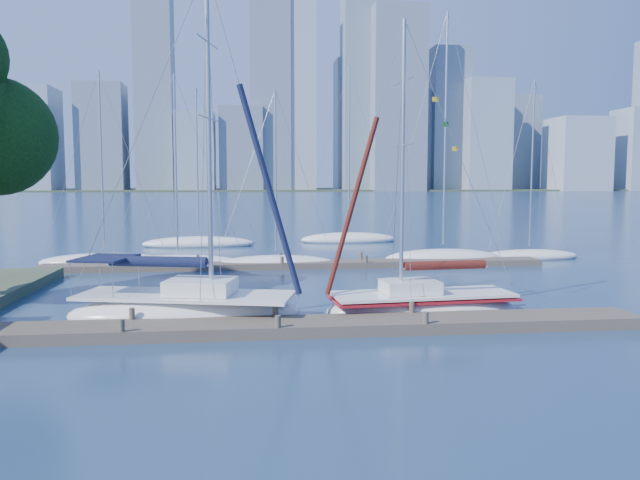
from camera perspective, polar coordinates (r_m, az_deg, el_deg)
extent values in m
plane|color=#172F4A|center=(21.74, -3.98, -8.46)|extent=(700.00, 700.00, 0.00)
cube|color=#494036|center=(21.69, -3.98, -7.95)|extent=(26.00, 2.00, 0.40)
cube|color=#494036|center=(37.54, -2.03, -2.26)|extent=(30.00, 1.80, 0.36)
cube|color=#38472D|center=(341.12, -6.40, 4.56)|extent=(800.00, 100.00, 1.50)
ellipsoid|color=white|center=(23.98, -12.18, -6.63)|extent=(9.02, 4.75, 1.51)
cube|color=white|center=(23.85, -12.21, -4.98)|extent=(8.35, 4.39, 0.12)
cube|color=white|center=(23.60, -10.84, -4.19)|extent=(2.78, 2.35, 0.55)
cylinder|color=silver|center=(23.21, -10.13, 9.46)|extent=(0.18, 0.18, 11.75)
cylinder|color=silver|center=(24.03, -14.59, -2.16)|extent=(3.99, 1.05, 0.10)
cylinder|color=black|center=(24.01, -14.60, -1.92)|extent=(3.74, 1.27, 0.40)
cube|color=black|center=(24.83, -19.04, -1.57)|extent=(2.32, 2.75, 0.08)
ellipsoid|color=white|center=(24.69, 9.33, -6.31)|extent=(7.73, 3.09, 1.32)
cube|color=white|center=(24.57, 9.35, -4.90)|extent=(7.16, 2.85, 0.11)
cube|color=white|center=(24.34, 8.20, -4.24)|extent=(2.25, 1.78, 0.49)
cylinder|color=silver|center=(23.89, 7.55, 7.34)|extent=(0.16, 0.16, 10.29)
cylinder|color=silver|center=(24.74, 11.36, -2.48)|extent=(3.57, 0.38, 0.09)
cylinder|color=#501711|center=(24.73, 11.36, -2.27)|extent=(3.31, 0.62, 0.35)
cube|color=maroon|center=(24.60, 9.35, -5.24)|extent=(7.33, 2.96, 0.09)
ellipsoid|color=white|center=(40.74, -19.08, -1.92)|extent=(8.22, 4.24, 1.11)
cylinder|color=silver|center=(40.44, -19.35, 6.83)|extent=(0.12, 0.12, 10.79)
ellipsoid|color=white|center=(39.04, -12.86, -2.09)|extent=(7.70, 2.15, 1.04)
cylinder|color=silver|center=(38.73, -13.05, 6.84)|extent=(0.11, 0.11, 10.61)
ellipsoid|color=white|center=(38.02, -4.02, -2.16)|extent=(7.46, 4.08, 1.04)
cylinder|color=silver|center=(37.69, -4.08, 6.26)|extent=(0.11, 0.11, 9.63)
ellipsoid|color=white|center=(40.86, 11.17, -1.67)|extent=(7.94, 3.92, 1.25)
cylinder|color=silver|center=(40.67, 11.39, 9.85)|extent=(0.14, 0.14, 14.55)
ellipsoid|color=white|center=(43.92, 18.57, -1.43)|extent=(7.07, 3.91, 0.95)
cylinder|color=silver|center=(43.64, 18.82, 6.64)|extent=(0.10, 0.10, 10.95)
ellipsoid|color=white|center=(50.46, -11.03, -0.33)|extent=(9.14, 4.24, 1.19)
cylinder|color=silver|center=(50.23, -11.16, 7.11)|extent=(0.13, 0.13, 11.35)
ellipsoid|color=white|center=(53.12, 2.64, 0.05)|extent=(8.50, 4.11, 1.22)
cylinder|color=silver|center=(52.95, 2.68, 8.33)|extent=(0.13, 0.13, 13.53)
cube|color=#97A7B5|center=(350.96, -26.70, 8.35)|extent=(15.47, 14.18, 52.83)
cube|color=slate|center=(320.29, -24.21, 8.33)|extent=(15.03, 23.42, 47.77)
cube|color=slate|center=(316.80, -19.30, 8.80)|extent=(21.77, 17.63, 50.65)
cube|color=#97A7B5|center=(334.07, -14.69, 7.69)|extent=(16.17, 17.61, 38.40)
cube|color=slate|center=(307.32, -11.31, 7.89)|extent=(18.33, 19.81, 37.55)
cube|color=slate|center=(308.15, -7.22, 8.23)|extent=(20.75, 16.86, 40.57)
cube|color=#97A7B5|center=(314.19, -2.48, 13.17)|extent=(21.53, 14.99, 94.72)
cube|color=slate|center=(331.22, 2.71, 10.37)|extent=(14.84, 17.46, 67.16)
cube|color=slate|center=(310.51, 7.08, 12.58)|extent=(25.33, 18.95, 87.76)
cube|color=#97A7B5|center=(329.62, 9.86, 8.85)|extent=(13.35, 17.11, 50.27)
cube|color=slate|center=(323.28, 14.83, 9.19)|extent=(21.71, 18.80, 54.42)
cube|color=slate|center=(362.76, 17.74, 8.41)|extent=(17.04, 17.52, 50.91)
cube|color=#97A7B5|center=(342.64, 22.44, 7.23)|extent=(25.85, 23.94, 36.42)
cube|color=slate|center=(358.47, 26.74, 7.36)|extent=(14.94, 21.38, 41.35)
cube|color=slate|center=(317.59, -14.87, 13.68)|extent=(17.41, 18.00, 103.11)
cube|color=slate|center=(314.56, -4.61, 13.75)|extent=(19.48, 18.00, 101.23)
cube|color=slate|center=(319.07, 3.72, 13.32)|extent=(18.15, 18.00, 97.82)
cube|color=slate|center=(328.45, 11.59, 10.66)|extent=(18.73, 18.00, 71.22)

